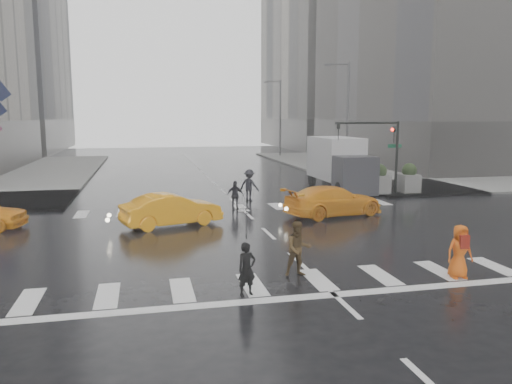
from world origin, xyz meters
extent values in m
plane|color=black|center=(0.00, 0.00, 0.00)|extent=(120.00, 120.00, 0.00)
cube|color=slate|center=(19.50, 17.50, 0.07)|extent=(35.00, 35.00, 0.15)
cube|color=#312F2C|center=(29.00, 27.00, 2.20)|extent=(26.05, 26.05, 4.40)
cube|color=#A0998B|center=(29.00, 56.00, 18.00)|extent=(26.00, 26.00, 36.00)
cube|color=#312F2C|center=(29.00, 56.00, 2.20)|extent=(26.05, 26.05, 4.40)
cylinder|color=black|center=(10.00, 8.00, 2.25)|extent=(0.16, 0.16, 4.50)
cylinder|color=black|center=(8.00, 8.00, 4.40)|extent=(4.00, 0.12, 0.12)
imported|color=black|center=(9.75, 8.00, 3.70)|extent=(0.16, 0.20, 1.00)
imported|color=black|center=(6.20, 8.00, 3.90)|extent=(0.16, 0.20, 1.00)
sphere|color=#FF190C|center=(9.65, 8.00, 4.00)|extent=(0.20, 0.20, 0.20)
cube|color=#0C5631|center=(10.00, 8.30, 3.00)|extent=(0.90, 0.03, 0.22)
cylinder|color=#59595B|center=(11.00, 18.00, 4.50)|extent=(0.20, 0.20, 9.00)
cylinder|color=#59595B|center=(10.10, 18.00, 8.80)|extent=(1.80, 0.12, 0.12)
cube|color=#59595B|center=(9.20, 18.00, 8.70)|extent=(0.50, 0.22, 0.15)
cylinder|color=#59595B|center=(11.00, 38.00, 4.50)|extent=(0.20, 0.20, 9.00)
cylinder|color=#59595B|center=(10.10, 38.00, 8.80)|extent=(1.80, 0.12, 0.12)
cube|color=#59595B|center=(9.20, 38.00, 8.70)|extent=(0.50, 0.22, 0.15)
cube|color=slate|center=(7.00, 8.20, 0.70)|extent=(1.10, 1.10, 1.10)
sphere|color=black|center=(7.00, 8.20, 1.50)|extent=(0.90, 0.90, 0.90)
cube|color=slate|center=(9.00, 8.20, 0.70)|extent=(1.10, 1.10, 1.10)
sphere|color=black|center=(9.00, 8.20, 1.50)|extent=(0.90, 0.90, 0.90)
cube|color=slate|center=(11.00, 8.20, 0.70)|extent=(1.10, 1.10, 1.10)
sphere|color=black|center=(11.00, 8.20, 1.50)|extent=(0.90, 0.90, 0.90)
cube|color=black|center=(-14.80, 20.00, 6.65)|extent=(1.54, 0.02, 1.66)
imported|color=black|center=(-2.32, -6.80, 0.73)|extent=(0.61, 0.49, 1.46)
imported|color=black|center=(-2.32, -6.80, 1.99)|extent=(1.20, 1.21, 0.88)
imported|color=#423017|center=(-0.46, -5.50, 0.84)|extent=(0.82, 0.64, 1.68)
imported|color=#E35910|center=(4.16, -6.75, 0.81)|extent=(0.83, 0.58, 1.62)
cube|color=maroon|center=(4.16, -6.93, 1.15)|extent=(0.29, 0.18, 0.40)
imported|color=black|center=(-0.38, 5.43, 0.76)|extent=(1.03, 0.82, 1.53)
imported|color=black|center=(0.91, 8.09, 0.90)|extent=(1.31, 1.24, 1.80)
imported|color=#FF9A0D|center=(-3.80, 2.41, 0.72)|extent=(4.62, 2.78, 1.44)
imported|color=#FF9A0D|center=(4.00, 2.98, 0.73)|extent=(4.77, 3.00, 1.45)
cube|color=silver|center=(7.50, 11.59, 2.06)|extent=(2.41, 4.62, 2.71)
cube|color=#2E2E33|center=(7.50, 8.37, 1.26)|extent=(2.31, 1.81, 2.31)
cube|color=black|center=(7.50, 8.37, 1.96)|extent=(2.01, 0.90, 0.90)
cylinder|color=black|center=(6.44, 8.17, 0.45)|extent=(0.28, 0.90, 0.90)
cylinder|color=black|center=(8.56, 8.17, 0.45)|extent=(0.28, 0.90, 0.90)
cylinder|color=black|center=(6.44, 10.38, 0.45)|extent=(0.28, 0.90, 0.90)
cylinder|color=black|center=(8.56, 10.38, 0.45)|extent=(0.28, 0.90, 0.90)
cylinder|color=black|center=(6.44, 13.19, 0.45)|extent=(0.28, 0.90, 0.90)
cylinder|color=black|center=(8.56, 13.19, 0.45)|extent=(0.28, 0.90, 0.90)
camera|label=1|loc=(-4.93, -19.45, 4.79)|focal=35.00mm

